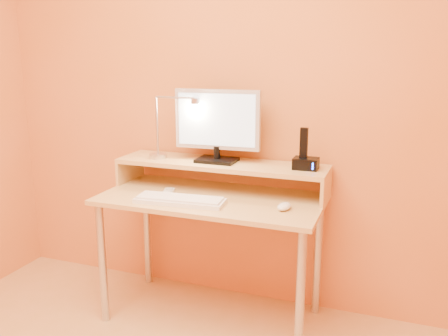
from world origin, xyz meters
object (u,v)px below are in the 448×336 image
at_px(phone_dock, 306,163).
at_px(remote_control, 167,194).
at_px(keyboard, 180,201).
at_px(monitor_panel, 217,119).
at_px(lamp_base, 158,156).
at_px(mouse, 284,206).

bearing_deg(phone_dock, remote_control, -162.90).
bearing_deg(keyboard, monitor_panel, 70.02).
distance_m(monitor_panel, remote_control, 0.50).
xyz_separation_m(lamp_base, mouse, (0.80, -0.20, -0.15)).
bearing_deg(lamp_base, phone_dock, 2.00).
bearing_deg(lamp_base, mouse, -14.11).
bearing_deg(keyboard, phone_dock, 22.93).
bearing_deg(lamp_base, keyboard, -46.01).
xyz_separation_m(lamp_base, keyboard, (0.27, -0.28, -0.16)).
bearing_deg(lamp_base, remote_control, -52.23).
distance_m(monitor_panel, keyboard, 0.51).
height_order(keyboard, remote_control, keyboard).
height_order(monitor_panel, phone_dock, monitor_panel).
xyz_separation_m(monitor_panel, remote_control, (-0.21, -0.23, -0.39)).
xyz_separation_m(lamp_base, phone_dock, (0.86, 0.03, 0.02)).
relative_size(lamp_base, mouse, 0.95).
height_order(lamp_base, mouse, lamp_base).
bearing_deg(phone_dock, mouse, -104.14).
bearing_deg(mouse, phone_dock, 85.19).
bearing_deg(mouse, monitor_panel, 160.52).
bearing_deg(lamp_base, monitor_panel, 6.40).
distance_m(monitor_panel, lamp_base, 0.42).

